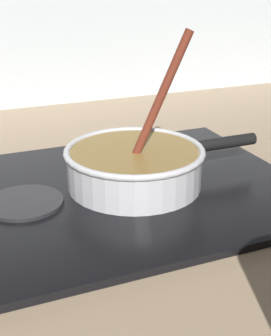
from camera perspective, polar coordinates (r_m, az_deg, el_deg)
name	(u,v)px	position (r m, az deg, el deg)	size (l,w,h in m)	color
ground	(175,246)	(0.71, 4.75, -9.33)	(2.40, 1.60, 0.04)	#9E8466
backsplash_wall	(45,4)	(1.36, -10.83, 18.82)	(2.40, 0.02, 0.55)	silver
hob_plate	(135,188)	(0.83, 0.00, -2.42)	(0.56, 0.48, 0.01)	black
burner_ring	(135,183)	(0.83, 0.00, -1.79)	(0.20, 0.20, 0.01)	#592D0C
spare_burner	(25,202)	(0.78, -13.17, -4.03)	(0.12, 0.12, 0.01)	#262628
cooking_pan	(137,165)	(0.81, 0.12, 0.38)	(0.36, 0.24, 0.27)	silver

